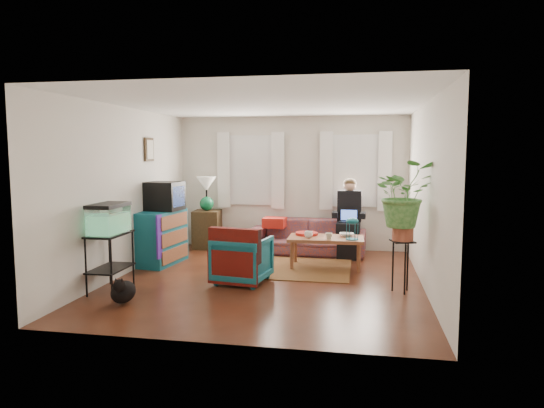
% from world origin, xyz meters
% --- Properties ---
extents(floor, '(4.50, 5.00, 0.01)m').
position_xyz_m(floor, '(0.00, 0.00, 0.00)').
color(floor, '#4F2B14').
rests_on(floor, ground).
extents(ceiling, '(4.50, 5.00, 0.01)m').
position_xyz_m(ceiling, '(0.00, 0.00, 2.60)').
color(ceiling, white).
rests_on(ceiling, wall_back).
extents(wall_back, '(4.50, 0.01, 2.60)m').
position_xyz_m(wall_back, '(0.00, 2.50, 1.30)').
color(wall_back, silver).
rests_on(wall_back, floor).
extents(wall_front, '(4.50, 0.01, 2.60)m').
position_xyz_m(wall_front, '(0.00, -2.50, 1.30)').
color(wall_front, silver).
rests_on(wall_front, floor).
extents(wall_left, '(0.01, 5.00, 2.60)m').
position_xyz_m(wall_left, '(-2.25, 0.00, 1.30)').
color(wall_left, silver).
rests_on(wall_left, floor).
extents(wall_right, '(0.01, 5.00, 2.60)m').
position_xyz_m(wall_right, '(2.25, 0.00, 1.30)').
color(wall_right, silver).
rests_on(wall_right, floor).
extents(window_left, '(1.08, 0.04, 1.38)m').
position_xyz_m(window_left, '(-0.80, 2.48, 1.55)').
color(window_left, white).
rests_on(window_left, wall_back).
extents(window_right, '(1.08, 0.04, 1.38)m').
position_xyz_m(window_right, '(1.25, 2.48, 1.55)').
color(window_right, white).
rests_on(window_right, wall_back).
extents(curtains_left, '(1.36, 0.06, 1.50)m').
position_xyz_m(curtains_left, '(-0.80, 2.40, 1.55)').
color(curtains_left, white).
rests_on(curtains_left, wall_back).
extents(curtains_right, '(1.36, 0.06, 1.50)m').
position_xyz_m(curtains_right, '(1.25, 2.40, 1.55)').
color(curtains_right, white).
rests_on(curtains_right, wall_back).
extents(picture_frame, '(0.04, 0.32, 0.40)m').
position_xyz_m(picture_frame, '(-2.21, 0.85, 1.95)').
color(picture_frame, '#3D2616').
rests_on(picture_frame, wall_left).
extents(area_rug, '(2.01, 1.61, 0.01)m').
position_xyz_m(area_rug, '(0.22, 0.76, 0.01)').
color(area_rug, maroon).
rests_on(area_rug, floor).
extents(sofa, '(2.21, 0.94, 0.85)m').
position_xyz_m(sofa, '(0.37, 2.05, 0.43)').
color(sofa, brown).
rests_on(sofa, floor).
extents(seated_person, '(0.57, 0.69, 1.30)m').
position_xyz_m(seated_person, '(1.15, 2.02, 0.65)').
color(seated_person, black).
rests_on(seated_person, sofa).
extents(side_table, '(0.56, 0.56, 0.75)m').
position_xyz_m(side_table, '(-1.65, 2.20, 0.38)').
color(side_table, '#381E15').
rests_on(side_table, floor).
extents(table_lamp, '(0.42, 0.42, 0.69)m').
position_xyz_m(table_lamp, '(-1.65, 2.20, 1.07)').
color(table_lamp, white).
rests_on(table_lamp, side_table).
extents(dresser, '(0.62, 1.07, 0.91)m').
position_xyz_m(dresser, '(-1.99, 0.73, 0.46)').
color(dresser, navy).
rests_on(dresser, floor).
extents(crt_tv, '(0.61, 0.57, 0.49)m').
position_xyz_m(crt_tv, '(-1.96, 0.83, 1.16)').
color(crt_tv, black).
rests_on(crt_tv, dresser).
extents(aquarium_stand, '(0.41, 0.72, 0.80)m').
position_xyz_m(aquarium_stand, '(-2.00, -0.97, 0.40)').
color(aquarium_stand, black).
rests_on(aquarium_stand, floor).
extents(aquarium, '(0.37, 0.66, 0.42)m').
position_xyz_m(aquarium, '(-2.00, -0.97, 1.01)').
color(aquarium, '#7FD899').
rests_on(aquarium, aquarium_stand).
extents(black_cat, '(0.36, 0.47, 0.36)m').
position_xyz_m(black_cat, '(-1.57, -1.46, 0.18)').
color(black_cat, black).
rests_on(black_cat, floor).
extents(armchair, '(0.83, 0.79, 0.75)m').
position_xyz_m(armchair, '(-0.33, -0.21, 0.38)').
color(armchair, '#126370').
rests_on(armchair, floor).
extents(serape_throw, '(0.77, 0.29, 0.62)m').
position_xyz_m(serape_throw, '(-0.37, -0.50, 0.53)').
color(serape_throw, '#9E0A0A').
rests_on(serape_throw, armchair).
extents(coffee_table, '(1.24, 0.69, 0.51)m').
position_xyz_m(coffee_table, '(0.81, 0.95, 0.25)').
color(coffee_table, brown).
rests_on(coffee_table, floor).
extents(cup_a, '(0.14, 0.14, 0.11)m').
position_xyz_m(cup_a, '(0.53, 0.83, 0.56)').
color(cup_a, white).
rests_on(cup_a, coffee_table).
extents(cup_b, '(0.11, 0.11, 0.10)m').
position_xyz_m(cup_b, '(0.87, 0.75, 0.56)').
color(cup_b, beige).
rests_on(cup_b, coffee_table).
extents(bowl, '(0.25, 0.25, 0.06)m').
position_xyz_m(bowl, '(1.14, 1.07, 0.54)').
color(bowl, white).
rests_on(bowl, coffee_table).
extents(snack_tray, '(0.39, 0.39, 0.04)m').
position_xyz_m(snack_tray, '(0.47, 1.11, 0.53)').
color(snack_tray, '#B21414').
rests_on(snack_tray, coffee_table).
extents(birdcage, '(0.21, 0.21, 0.36)m').
position_xyz_m(birdcage, '(1.23, 0.79, 0.69)').
color(birdcage, '#115B6B').
rests_on(birdcage, coffee_table).
extents(plant_stand, '(0.37, 0.37, 0.71)m').
position_xyz_m(plant_stand, '(1.93, -0.31, 0.36)').
color(plant_stand, black).
rests_on(plant_stand, floor).
extents(potted_plant, '(0.98, 0.90, 0.90)m').
position_xyz_m(potted_plant, '(1.93, -0.31, 1.21)').
color(potted_plant, '#599947').
rests_on(potted_plant, plant_stand).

